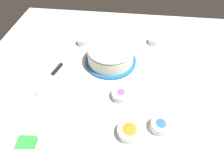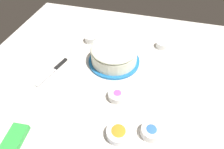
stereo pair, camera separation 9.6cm
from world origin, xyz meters
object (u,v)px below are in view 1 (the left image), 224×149
sprinkle_bowl_pink (83,41)px  sprinkle_bowl_rainbow (121,94)px  spreading_knife (52,75)px  sprinkle_bowl_blue (160,125)px  sprinkle_bowl_yellow (154,40)px  frosted_cake (111,54)px  sprinkle_bowl_orange (129,131)px

sprinkle_bowl_pink → sprinkle_bowl_rainbow: 0.48m
spreading_knife → sprinkle_bowl_blue: (-0.24, -0.55, 0.02)m
sprinkle_bowl_yellow → sprinkle_bowl_pink: size_ratio=0.96×
frosted_cake → spreading_knife: bearing=116.8°
sprinkle_bowl_orange → sprinkle_bowl_rainbow: (0.18, 0.05, -0.00)m
sprinkle_bowl_blue → sprinkle_bowl_pink: (0.54, 0.45, -0.00)m
sprinkle_bowl_pink → spreading_knife: bearing=160.7°
sprinkle_bowl_pink → sprinkle_bowl_rainbow: size_ratio=0.91×
sprinkle_bowl_rainbow → frosted_cake: bearing=18.1°
sprinkle_bowl_blue → sprinkle_bowl_orange: (-0.04, 0.13, -0.00)m
sprinkle_bowl_yellow → sprinkle_bowl_orange: sprinkle_bowl_orange is taller
spreading_knife → sprinkle_bowl_rainbow: 0.39m
spreading_knife → sprinkle_bowl_orange: size_ratio=2.38×
spreading_knife → sprinkle_bowl_pink: 0.32m
frosted_cake → sprinkle_bowl_orange: frosted_cake is taller
spreading_knife → sprinkle_bowl_yellow: (0.36, -0.55, 0.01)m
spreading_knife → sprinkle_bowl_pink: (0.30, -0.11, 0.02)m
sprinkle_bowl_yellow → sprinkle_bowl_rainbow: (-0.45, 0.17, 0.00)m
spreading_knife → sprinkle_bowl_pink: size_ratio=2.92×
frosted_cake → spreading_knife: size_ratio=1.24×
sprinkle_bowl_yellow → sprinkle_bowl_pink: 0.45m
sprinkle_bowl_blue → sprinkle_bowl_pink: 0.70m
sprinkle_bowl_yellow → sprinkle_bowl_blue: (-0.60, -0.00, 0.00)m
sprinkle_bowl_yellow → sprinkle_bowl_rainbow: bearing=159.0°
sprinkle_bowl_blue → sprinkle_bowl_orange: size_ratio=0.84×
sprinkle_bowl_pink → sprinkle_bowl_orange: (-0.58, -0.32, 0.00)m
sprinkle_bowl_pink → sprinkle_bowl_rainbow: bearing=-145.6°
frosted_cake → sprinkle_bowl_pink: 0.25m
sprinkle_bowl_blue → sprinkle_bowl_rainbow: size_ratio=0.94×
sprinkle_bowl_yellow → sprinkle_bowl_blue: 0.60m
sprinkle_bowl_yellow → sprinkle_bowl_pink: bearing=97.6°
sprinkle_bowl_blue → sprinkle_bowl_pink: sprinkle_bowl_blue is taller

